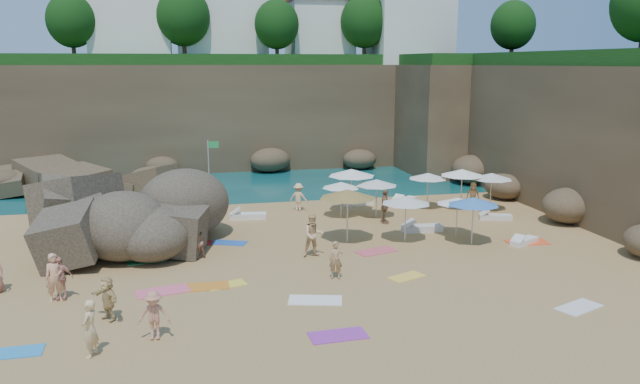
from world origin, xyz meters
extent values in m
plane|color=tan|center=(0.00, 0.00, 0.00)|extent=(120.00, 120.00, 0.00)
plane|color=#0C4751|center=(0.00, 30.00, 0.00)|extent=(120.00, 120.00, 0.00)
cube|color=brown|center=(2.00, 25.00, 4.00)|extent=(44.00, 8.00, 8.00)
cube|color=brown|center=(19.00, 8.00, 4.00)|extent=(8.00, 30.00, 8.00)
cube|color=brown|center=(17.00, 20.00, 4.00)|extent=(10.00, 12.00, 8.00)
cube|color=white|center=(-8.00, 26.00, 10.75)|extent=(6.00, 5.00, 5.50)
cube|color=white|center=(-1.00, 27.00, 11.25)|extent=(7.00, 6.00, 6.50)
cube|color=white|center=(7.00, 26.00, 10.50)|extent=(5.00, 5.00, 5.00)
cube|color=white|center=(14.00, 24.00, 11.00)|extent=(6.00, 6.00, 6.00)
sphere|color=#11380F|center=(-12.00, 24.00, 11.20)|extent=(3.60, 3.60, 3.60)
sphere|color=#11380F|center=(-4.00, 24.00, 11.60)|extent=(4.05, 4.05, 4.05)
sphere|color=#11380F|center=(3.00, 23.00, 11.04)|extent=(3.42, 3.42, 3.42)
sphere|color=#11380F|center=(10.00, 23.00, 11.36)|extent=(3.78, 3.78, 3.78)
sphere|color=#11380F|center=(19.00, 16.00, 10.80)|extent=(3.15, 3.15, 3.15)
cylinder|color=white|center=(-18.00, 30.00, 3.00)|extent=(0.10, 0.10, 6.00)
cylinder|color=white|center=(-16.50, 30.00, 3.00)|extent=(0.10, 0.10, 6.00)
cylinder|color=white|center=(-15.00, 30.00, 3.00)|extent=(0.10, 0.10, 6.00)
cylinder|color=silver|center=(-2.94, 12.37, 1.77)|extent=(0.07, 0.07, 3.55)
cube|color=#249143|center=(-2.59, 12.37, 3.26)|extent=(0.62, 0.07, 0.40)
cylinder|color=silver|center=(4.56, 6.57, 1.15)|extent=(0.07, 0.07, 2.31)
cone|color=white|center=(4.56, 6.57, 2.25)|extent=(2.59, 2.59, 0.39)
cylinder|color=silver|center=(9.02, 6.52, 0.97)|extent=(0.06, 0.06, 1.95)
cone|color=silver|center=(9.02, 6.52, 1.90)|extent=(2.18, 2.18, 0.33)
cylinder|color=silver|center=(3.71, 5.55, 0.92)|extent=(0.05, 0.05, 1.83)
cone|color=white|center=(3.71, 5.55, 1.79)|extent=(2.06, 2.06, 0.31)
cylinder|color=silver|center=(10.85, 5.99, 1.09)|extent=(0.06, 0.06, 2.17)
cone|color=white|center=(10.85, 5.99, 2.12)|extent=(2.44, 2.44, 0.37)
cylinder|color=silver|center=(5.55, 5.12, 0.99)|extent=(0.06, 0.06, 1.97)
cone|color=silver|center=(5.55, 5.12, 1.93)|extent=(2.21, 2.21, 0.34)
cylinder|color=silver|center=(2.85, 0.99, 1.17)|extent=(0.07, 0.07, 2.35)
cone|color=#EA5529|center=(2.85, 0.99, 2.29)|extent=(2.63, 2.63, 0.40)
cylinder|color=silver|center=(12.29, 5.28, 1.02)|extent=(0.06, 0.06, 2.03)
cone|color=silver|center=(12.29, 5.28, 1.98)|extent=(2.28, 2.28, 0.35)
cylinder|color=silver|center=(8.20, 0.80, 0.89)|extent=(0.05, 0.05, 1.79)
cone|color=white|center=(8.20, 0.80, 1.74)|extent=(2.00, 2.00, 0.30)
cylinder|color=silver|center=(8.34, -0.58, 1.03)|extent=(0.06, 0.06, 2.07)
cone|color=#3975C4|center=(8.34, -0.58, 2.02)|extent=(2.32, 2.32, 0.35)
cylinder|color=silver|center=(5.50, 0.49, 1.02)|extent=(0.06, 0.06, 2.03)
cone|color=silver|center=(5.50, 0.49, 1.98)|extent=(2.28, 2.28, 0.35)
cube|color=white|center=(-1.20, 6.35, 0.15)|extent=(2.00, 0.86, 0.30)
cube|color=white|center=(5.47, 8.33, 0.14)|extent=(1.81, 0.74, 0.27)
cube|color=white|center=(8.24, 8.11, 0.15)|extent=(1.89, 1.58, 0.29)
cube|color=silver|center=(6.94, 1.97, 0.15)|extent=(2.01, 0.74, 0.31)
cube|color=silver|center=(11.64, 3.40, 0.13)|extent=(1.79, 1.01, 0.26)
cube|color=white|center=(10.73, -1.07, 0.12)|extent=(1.63, 1.20, 0.24)
cube|color=#2789D1|center=(-9.42, -7.90, 0.01)|extent=(1.64, 0.86, 0.03)
cube|color=#EE5C7B|center=(-5.36, -3.78, 0.02)|extent=(2.06, 1.36, 0.03)
cube|color=orange|center=(-3.84, -3.62, 0.02)|extent=(1.80, 0.92, 0.03)
cube|color=yellow|center=(-3.04, -3.60, 0.01)|extent=(1.61, 1.11, 0.03)
cube|color=white|center=(-0.11, -5.83, 0.02)|extent=(2.04, 1.38, 0.03)
cube|color=purple|center=(-0.03, -8.79, 0.02)|extent=(1.81, 0.97, 0.03)
cube|color=red|center=(-4.12, 2.24, 0.01)|extent=(1.72, 0.99, 0.03)
cube|color=blue|center=(-2.51, 1.96, 0.01)|extent=(1.74, 1.33, 0.03)
cube|color=#D75364|center=(3.71, -0.76, 0.02)|extent=(1.98, 1.40, 0.03)
cube|color=#FF5528|center=(10.97, -0.90, 0.02)|extent=(2.01, 1.16, 0.03)
cube|color=green|center=(-6.12, 0.07, 0.01)|extent=(1.69, 1.04, 0.03)
cube|color=yellow|center=(3.87, -4.20, 0.01)|extent=(1.62, 1.23, 0.03)
cube|color=silver|center=(8.52, -8.38, 0.01)|extent=(1.87, 1.41, 0.03)
imported|color=#E39F77|center=(-8.96, -3.89, 0.86)|extent=(0.73, 0.59, 1.72)
imported|color=#B17358|center=(-4.02, -0.07, 0.75)|extent=(0.91, 0.85, 1.50)
imported|color=#EFBC88|center=(1.77, 7.54, 0.79)|extent=(1.10, 0.85, 1.58)
imported|color=#916948|center=(5.62, 3.87, 0.89)|extent=(0.81, 1.14, 1.79)
imported|color=tan|center=(11.66, 6.17, 0.74)|extent=(0.82, 0.69, 1.48)
imported|color=tan|center=(-8.63, 5.80, 0.88)|extent=(1.67, 0.64, 1.76)
imported|color=#ECC386|center=(-7.19, -8.58, 0.84)|extent=(0.59, 0.72, 1.69)
imported|color=tan|center=(-5.48, -7.86, 0.20)|extent=(1.16, 1.61, 0.40)
imported|color=tan|center=(-8.82, -3.79, 0.19)|extent=(1.03, 1.61, 0.37)
imported|color=tan|center=(-6.99, -6.04, 0.19)|extent=(1.95, 1.93, 0.38)
imported|color=tan|center=(1.13, -3.79, 0.17)|extent=(0.86, 1.53, 0.35)
imported|color=#E9BC84|center=(0.86, -0.86, 0.35)|extent=(0.97, 1.88, 0.70)
camera|label=1|loc=(-4.38, -25.96, 8.17)|focal=35.00mm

